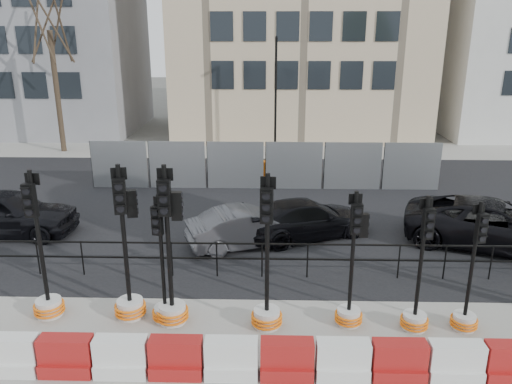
{
  "coord_description": "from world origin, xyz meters",
  "views": [
    {
      "loc": [
        0.14,
        -10.78,
        6.32
      ],
      "look_at": [
        -0.21,
        3.0,
        1.82
      ],
      "focal_mm": 35.0,
      "sensor_mm": 36.0,
      "label": 1
    }
  ],
  "objects_px": {
    "traffic_signal_d": "(171,288)",
    "car_a": "(5,213)",
    "traffic_signal_h": "(467,305)",
    "car_c": "(306,219)",
    "traffic_signal_a": "(46,288)"
  },
  "relations": [
    {
      "from": "car_a",
      "to": "car_c",
      "type": "relative_size",
      "value": 0.98
    },
    {
      "from": "traffic_signal_h",
      "to": "car_c",
      "type": "bearing_deg",
      "value": 109.15
    },
    {
      "from": "traffic_signal_d",
      "to": "traffic_signal_h",
      "type": "distance_m",
      "value": 6.48
    },
    {
      "from": "traffic_signal_a",
      "to": "car_c",
      "type": "bearing_deg",
      "value": 43.28
    },
    {
      "from": "car_a",
      "to": "car_c",
      "type": "distance_m",
      "value": 9.59
    },
    {
      "from": "car_a",
      "to": "car_c",
      "type": "height_order",
      "value": "car_a"
    },
    {
      "from": "traffic_signal_h",
      "to": "car_a",
      "type": "relative_size",
      "value": 0.67
    },
    {
      "from": "traffic_signal_d",
      "to": "traffic_signal_h",
      "type": "xyz_separation_m",
      "value": [
        6.47,
        -0.1,
        -0.26
      ]
    },
    {
      "from": "traffic_signal_d",
      "to": "traffic_signal_h",
      "type": "bearing_deg",
      "value": -1.62
    },
    {
      "from": "traffic_signal_a",
      "to": "car_a",
      "type": "xyz_separation_m",
      "value": [
        -3.35,
        4.75,
        0.03
      ]
    },
    {
      "from": "traffic_signal_d",
      "to": "car_a",
      "type": "height_order",
      "value": "traffic_signal_d"
    },
    {
      "from": "car_c",
      "to": "traffic_signal_h",
      "type": "bearing_deg",
      "value": -171.19
    },
    {
      "from": "traffic_signal_a",
      "to": "car_c",
      "type": "distance_m",
      "value": 7.89
    },
    {
      "from": "traffic_signal_h",
      "to": "car_c",
      "type": "xyz_separation_m",
      "value": [
        -3.14,
        5.12,
        -0.01
      ]
    },
    {
      "from": "traffic_signal_a",
      "to": "car_c",
      "type": "height_order",
      "value": "traffic_signal_a"
    }
  ]
}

